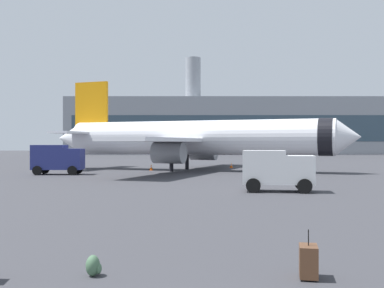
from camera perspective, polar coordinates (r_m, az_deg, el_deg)
airplane_at_gate at (r=52.99m, az=0.09°, el=0.73°), size 34.65×31.71×10.50m
service_truck at (r=48.26m, az=-16.05°, el=-1.64°), size 4.81×2.55×2.90m
cargo_van at (r=30.39m, az=10.01°, el=-2.93°), size 4.64×2.87×2.60m
safety_cone_near at (r=59.16m, az=4.56°, el=-2.59°), size 0.44×0.44×0.63m
safety_cone_mid at (r=53.72m, az=-5.11°, el=-2.81°), size 0.44×0.44×0.71m
rolling_suitcase at (r=11.27m, az=13.64°, el=-13.50°), size 0.51×0.70×1.10m
traveller_backpack at (r=11.40m, az=-11.93°, el=-14.15°), size 0.36×0.40×0.48m
terminal_building at (r=138.49m, az=4.96°, el=2.16°), size 95.67×16.83×28.01m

